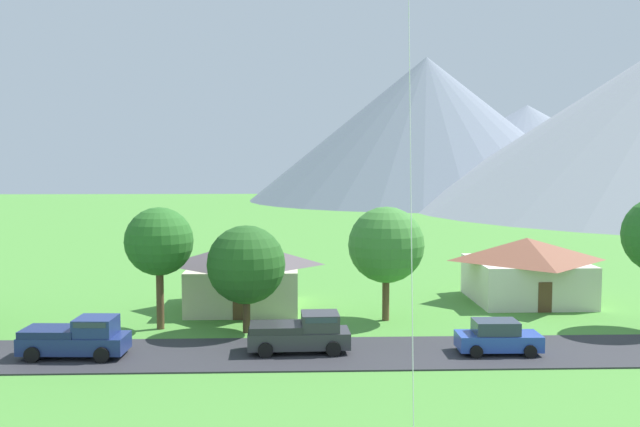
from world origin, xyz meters
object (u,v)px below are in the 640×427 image
at_px(house_leftmost, 244,273).
at_px(parked_car_blue_west_end, 498,337).
at_px(tree_center, 386,245).
at_px(pickup_truck_navy_east_side, 77,337).
at_px(tree_far_right, 159,242).
at_px(house_left_center, 526,268).
at_px(tree_near_right, 246,265).
at_px(pickup_truck_charcoal_west_side, 302,333).

relative_size(house_leftmost, parked_car_blue_west_end, 1.83).
height_order(house_leftmost, tree_center, tree_center).
xyz_separation_m(parked_car_blue_west_end, pickup_truck_navy_east_side, (-21.25, 0.09, 0.19)).
bearing_deg(tree_far_right, pickup_truck_navy_east_side, -117.11).
relative_size(house_left_center, tree_center, 1.14).
bearing_deg(house_left_center, parked_car_blue_west_end, -114.39).
xyz_separation_m(tree_near_right, parked_car_blue_west_end, (13.14, -4.92, -3.07)).
bearing_deg(tree_center, house_left_center, 27.12).
relative_size(pickup_truck_charcoal_west_side, pickup_truck_navy_east_side, 1.00).
bearing_deg(tree_near_right, pickup_truck_charcoal_west_side, -54.01).
xyz_separation_m(tree_center, parked_car_blue_west_end, (4.73, -7.63, -3.84)).
distance_m(parked_car_blue_west_end, pickup_truck_charcoal_west_side, 10.03).
distance_m(house_leftmost, pickup_truck_navy_east_side, 13.81).
xyz_separation_m(house_left_center, pickup_truck_navy_east_side, (-27.19, -13.00, -1.26)).
relative_size(house_leftmost, house_left_center, 0.96).
distance_m(house_leftmost, parked_car_blue_west_end, 18.08).
bearing_deg(parked_car_blue_west_end, tree_center, 121.82).
bearing_deg(parked_car_blue_west_end, pickup_truck_charcoal_west_side, 176.52).
relative_size(house_left_center, pickup_truck_navy_east_side, 1.52).
xyz_separation_m(tree_far_right, pickup_truck_navy_east_side, (-2.99, -5.84, -4.10)).
xyz_separation_m(house_left_center, tree_center, (-10.67, -5.46, 2.38)).
distance_m(tree_near_right, pickup_truck_charcoal_west_side, 6.06).
bearing_deg(pickup_truck_charcoal_west_side, tree_center, 53.03).
relative_size(house_left_center, pickup_truck_charcoal_west_side, 1.53).
distance_m(house_leftmost, house_left_center, 19.76).
xyz_separation_m(tree_center, pickup_truck_navy_east_side, (-16.52, -7.53, -3.65)).
bearing_deg(pickup_truck_navy_east_side, pickup_truck_charcoal_west_side, 2.63).
relative_size(house_leftmost, tree_center, 1.10).
relative_size(house_leftmost, tree_near_right, 1.25).
xyz_separation_m(house_left_center, tree_far_right, (-24.20, -7.16, 2.83)).
relative_size(house_leftmost, pickup_truck_charcoal_west_side, 1.47).
relative_size(parked_car_blue_west_end, pickup_truck_navy_east_side, 0.80).
xyz_separation_m(house_leftmost, parked_car_blue_west_end, (13.77, -11.63, -1.46)).
height_order(pickup_truck_charcoal_west_side, pickup_truck_navy_east_side, same).
bearing_deg(parked_car_blue_west_end, tree_far_right, 162.02).
height_order(house_leftmost, house_left_center, house_leftmost).
relative_size(tree_far_right, pickup_truck_navy_east_side, 1.36).
bearing_deg(parked_car_blue_west_end, pickup_truck_navy_east_side, 179.75).
bearing_deg(pickup_truck_navy_east_side, tree_near_right, 30.75).
bearing_deg(parked_car_blue_west_end, house_left_center, 65.61).
height_order(tree_far_right, pickup_truck_charcoal_west_side, tree_far_right).
distance_m(tree_center, pickup_truck_navy_east_side, 18.52).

